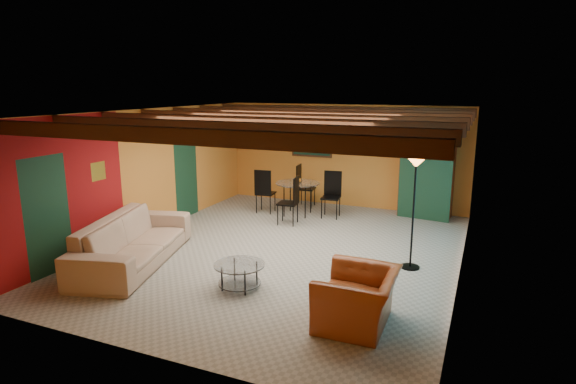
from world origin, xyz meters
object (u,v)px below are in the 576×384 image
at_px(coffee_table, 240,276).
at_px(dining_table, 298,193).
at_px(armoire, 427,174).
at_px(sofa, 133,241).
at_px(potted_plant, 430,120).
at_px(floor_lamp, 413,212).
at_px(armchair, 358,299).
at_px(vase, 298,167).

bearing_deg(coffee_table, dining_table, 100.15).
bearing_deg(armoire, dining_table, -152.24).
height_order(sofa, potted_plant, potted_plant).
distance_m(dining_table, floor_lamp, 4.08).
bearing_deg(potted_plant, armoire, 0.00).
bearing_deg(floor_lamp, armoire, 93.47).
relative_size(armchair, vase, 6.54).
height_order(dining_table, armoire, armoire).
bearing_deg(coffee_table, armoire, 68.81).
bearing_deg(floor_lamp, coffee_table, -140.57).
bearing_deg(coffee_table, potted_plant, 68.81).
xyz_separation_m(armoire, floor_lamp, (0.22, -3.61, -0.04)).
bearing_deg(potted_plant, floor_lamp, -86.53).
xyz_separation_m(sofa, coffee_table, (2.30, -0.22, -0.22)).
bearing_deg(armoire, floor_lamp, -79.19).
relative_size(armchair, potted_plant, 2.21).
distance_m(sofa, coffee_table, 2.32).
xyz_separation_m(armchair, dining_table, (-2.83, 4.87, 0.20)).
height_order(sofa, vase, vase).
bearing_deg(coffee_table, vase, 100.15).
relative_size(coffee_table, potted_plant, 1.56).
bearing_deg(dining_table, coffee_table, -79.85).
xyz_separation_m(armchair, coffee_table, (-2.03, 0.40, -0.17)).
bearing_deg(armoire, vase, -152.24).
xyz_separation_m(dining_table, floor_lamp, (3.18, -2.51, 0.45)).
xyz_separation_m(coffee_table, dining_table, (-0.80, 4.47, 0.36)).
bearing_deg(floor_lamp, potted_plant, 93.47).
distance_m(armoire, floor_lamp, 3.62).
relative_size(sofa, dining_table, 1.34).
xyz_separation_m(coffee_table, floor_lamp, (2.38, 1.96, 0.82)).
height_order(sofa, armoire, armoire).
xyz_separation_m(potted_plant, vase, (-2.96, -1.10, -1.15)).
bearing_deg(armoire, potted_plant, 0.00).
relative_size(dining_table, floor_lamp, 1.07).
bearing_deg(vase, sofa, -109.45).
distance_m(coffee_table, potted_plant, 6.36).
xyz_separation_m(armoire, vase, (-2.96, -1.10, 0.17)).
distance_m(sofa, armoire, 7.00).
bearing_deg(coffee_table, floor_lamp, 39.43).
xyz_separation_m(coffee_table, vase, (-0.80, 4.47, 1.02)).
distance_m(armchair, vase, 5.70).
xyz_separation_m(floor_lamp, vase, (-3.18, 2.51, 0.20)).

